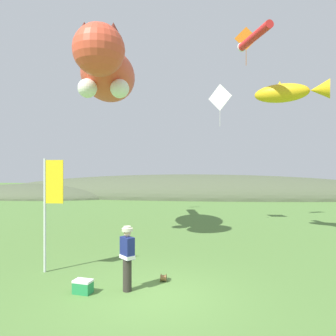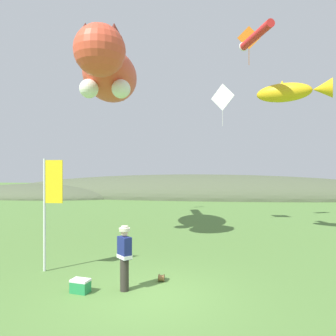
{
  "view_description": "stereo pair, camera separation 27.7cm",
  "coord_description": "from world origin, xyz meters",
  "px_view_note": "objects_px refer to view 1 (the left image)",
  "views": [
    {
      "loc": [
        1.46,
        -8.48,
        3.37
      ],
      "look_at": [
        0.0,
        4.0,
        3.36
      ],
      "focal_mm": 35.0,
      "sensor_mm": 36.0,
      "label": 1
    },
    {
      "loc": [
        1.74,
        -8.44,
        3.37
      ],
      "look_at": [
        0.0,
        4.0,
        3.36
      ],
      "focal_mm": 35.0,
      "sensor_mm": 36.0,
      "label": 2
    }
  ],
  "objects_px": {
    "festival_attendant": "(127,256)",
    "kite_diamond_white": "(220,98)",
    "kite_giant_cat": "(107,73)",
    "kite_diamond_blue": "(91,40)",
    "kite_fish_windsock": "(290,92)",
    "kite_tube_streamer": "(254,37)",
    "kite_spool": "(164,278)",
    "kite_diamond_orange": "(246,39)",
    "picnic_cooler": "(83,287)",
    "festival_banner_pole": "(50,198)"
  },
  "relations": [
    {
      "from": "festival_banner_pole",
      "to": "kite_fish_windsock",
      "type": "relative_size",
      "value": 1.06
    },
    {
      "from": "kite_diamond_white",
      "to": "picnic_cooler",
      "type": "bearing_deg",
      "value": -110.96
    },
    {
      "from": "festival_attendant",
      "to": "festival_banner_pole",
      "type": "distance_m",
      "value": 3.47
    },
    {
      "from": "festival_attendant",
      "to": "kite_tube_streamer",
      "type": "height_order",
      "value": "kite_tube_streamer"
    },
    {
      "from": "kite_spool",
      "to": "kite_diamond_white",
      "type": "distance_m",
      "value": 12.16
    },
    {
      "from": "kite_tube_streamer",
      "to": "kite_diamond_blue",
      "type": "bearing_deg",
      "value": 148.07
    },
    {
      "from": "kite_spool",
      "to": "picnic_cooler",
      "type": "relative_size",
      "value": 0.41
    },
    {
      "from": "picnic_cooler",
      "to": "kite_giant_cat",
      "type": "relative_size",
      "value": 0.06
    },
    {
      "from": "picnic_cooler",
      "to": "festival_attendant",
      "type": "bearing_deg",
      "value": 14.3
    },
    {
      "from": "kite_diamond_blue",
      "to": "kite_spool",
      "type": "bearing_deg",
      "value": -60.8
    },
    {
      "from": "picnic_cooler",
      "to": "kite_diamond_blue",
      "type": "relative_size",
      "value": 0.27
    },
    {
      "from": "kite_diamond_orange",
      "to": "kite_diamond_white",
      "type": "bearing_deg",
      "value": -173.92
    },
    {
      "from": "kite_fish_windsock",
      "to": "kite_diamond_orange",
      "type": "bearing_deg",
      "value": 117.43
    },
    {
      "from": "kite_fish_windsock",
      "to": "festival_attendant",
      "type": "bearing_deg",
      "value": -129.67
    },
    {
      "from": "kite_spool",
      "to": "kite_giant_cat",
      "type": "relative_size",
      "value": 0.02
    },
    {
      "from": "picnic_cooler",
      "to": "festival_banner_pole",
      "type": "bearing_deg",
      "value": 137.55
    },
    {
      "from": "kite_giant_cat",
      "to": "kite_diamond_white",
      "type": "xyz_separation_m",
      "value": [
        5.61,
        3.59,
        -0.57
      ]
    },
    {
      "from": "picnic_cooler",
      "to": "kite_giant_cat",
      "type": "bearing_deg",
      "value": 102.27
    },
    {
      "from": "kite_fish_windsock",
      "to": "festival_banner_pole",
      "type": "bearing_deg",
      "value": -146.02
    },
    {
      "from": "picnic_cooler",
      "to": "kite_spool",
      "type": "bearing_deg",
      "value": 29.3
    },
    {
      "from": "kite_spool",
      "to": "festival_banner_pole",
      "type": "relative_size",
      "value": 0.06
    },
    {
      "from": "kite_spool",
      "to": "kite_fish_windsock",
      "type": "relative_size",
      "value": 0.06
    },
    {
      "from": "festival_attendant",
      "to": "kite_diamond_white",
      "type": "xyz_separation_m",
      "value": [
        2.93,
        10.35,
        6.47
      ]
    },
    {
      "from": "kite_diamond_blue",
      "to": "kite_diamond_orange",
      "type": "bearing_deg",
      "value": -9.64
    },
    {
      "from": "kite_fish_windsock",
      "to": "kite_diamond_blue",
      "type": "distance_m",
      "value": 13.43
    },
    {
      "from": "kite_spool",
      "to": "festival_attendant",
      "type": "bearing_deg",
      "value": -136.3
    },
    {
      "from": "kite_tube_streamer",
      "to": "kite_giant_cat",
      "type": "bearing_deg",
      "value": 174.88
    },
    {
      "from": "kite_giant_cat",
      "to": "kite_tube_streamer",
      "type": "xyz_separation_m",
      "value": [
        6.94,
        -0.62,
        1.2
      ]
    },
    {
      "from": "festival_attendant",
      "to": "kite_diamond_blue",
      "type": "xyz_separation_m",
      "value": [
        -5.45,
        12.19,
        10.91
      ]
    },
    {
      "from": "kite_giant_cat",
      "to": "picnic_cooler",
      "type": "bearing_deg",
      "value": -77.73
    },
    {
      "from": "festival_attendant",
      "to": "kite_diamond_orange",
      "type": "relative_size",
      "value": 0.79
    },
    {
      "from": "kite_tube_streamer",
      "to": "kite_diamond_blue",
      "type": "relative_size",
      "value": 1.34
    },
    {
      "from": "kite_fish_windsock",
      "to": "kite_diamond_blue",
      "type": "relative_size",
      "value": 1.76
    },
    {
      "from": "kite_diamond_blue",
      "to": "kite_diamond_white",
      "type": "relative_size",
      "value": 0.8
    },
    {
      "from": "festival_banner_pole",
      "to": "kite_fish_windsock",
      "type": "bearing_deg",
      "value": 33.98
    },
    {
      "from": "picnic_cooler",
      "to": "kite_diamond_orange",
      "type": "relative_size",
      "value": 0.24
    },
    {
      "from": "kite_diamond_orange",
      "to": "picnic_cooler",
      "type": "bearing_deg",
      "value": -117.29
    },
    {
      "from": "kite_diamond_blue",
      "to": "kite_diamond_white",
      "type": "xyz_separation_m",
      "value": [
        8.38,
        -1.84,
        -4.43
      ]
    },
    {
      "from": "kite_spool",
      "to": "kite_diamond_orange",
      "type": "distance_m",
      "value": 14.85
    },
    {
      "from": "festival_banner_pole",
      "to": "kite_giant_cat",
      "type": "relative_size",
      "value": 0.39
    },
    {
      "from": "kite_diamond_blue",
      "to": "festival_attendant",
      "type": "bearing_deg",
      "value": -65.92
    },
    {
      "from": "kite_spool",
      "to": "kite_tube_streamer",
      "type": "bearing_deg",
      "value": 57.52
    },
    {
      "from": "kite_giant_cat",
      "to": "kite_tube_streamer",
      "type": "bearing_deg",
      "value": -5.12
    },
    {
      "from": "kite_tube_streamer",
      "to": "kite_diamond_white",
      "type": "relative_size",
      "value": 1.08
    },
    {
      "from": "kite_diamond_white",
      "to": "kite_spool",
      "type": "bearing_deg",
      "value": -102.12
    },
    {
      "from": "festival_banner_pole",
      "to": "picnic_cooler",
      "type": "bearing_deg",
      "value": -42.45
    },
    {
      "from": "kite_spool",
      "to": "kite_tube_streamer",
      "type": "relative_size",
      "value": 0.08
    },
    {
      "from": "kite_spool",
      "to": "kite_diamond_orange",
      "type": "xyz_separation_m",
      "value": [
        3.54,
        9.66,
        10.71
      ]
    },
    {
      "from": "kite_tube_streamer",
      "to": "kite_diamond_orange",
      "type": "relative_size",
      "value": 1.18
    },
    {
      "from": "festival_banner_pole",
      "to": "kite_diamond_blue",
      "type": "distance_m",
      "value": 14.66
    }
  ]
}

